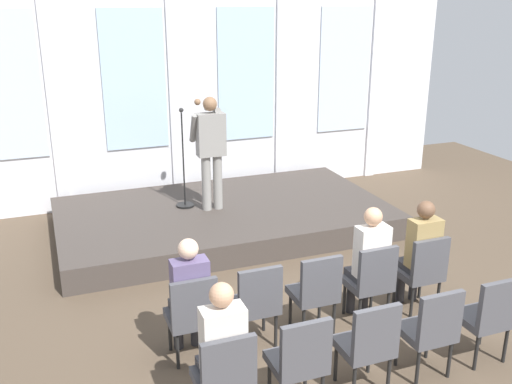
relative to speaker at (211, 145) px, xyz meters
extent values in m
plane|color=brown|center=(0.18, -3.81, -1.36)|extent=(14.38, 14.38, 0.00)
cube|color=silver|center=(0.18, 1.72, 0.92)|extent=(9.90, 0.10, 4.57)
cube|color=silver|center=(-2.79, 1.66, 0.79)|extent=(1.05, 0.04, 2.31)
cube|color=silver|center=(-2.11, 1.67, 0.92)|extent=(0.20, 0.08, 4.57)
cube|color=silver|center=(-0.81, 1.66, 0.79)|extent=(1.05, 0.04, 2.31)
cube|color=silver|center=(-0.13, 1.67, 0.92)|extent=(0.20, 0.08, 4.57)
cube|color=silver|center=(1.17, 1.66, 0.79)|extent=(1.05, 0.04, 2.31)
cube|color=silver|center=(1.85, 1.67, 0.92)|extent=(0.20, 0.08, 4.57)
cube|color=silver|center=(3.15, 1.66, 0.79)|extent=(1.05, 0.04, 2.31)
cube|color=silver|center=(3.83, 1.67, 0.92)|extent=(0.20, 0.08, 4.57)
cube|color=#3F3833|center=(0.18, -0.01, -1.19)|extent=(5.03, 2.86, 0.35)
cylinder|color=gray|center=(-0.09, -0.02, -0.58)|extent=(0.14, 0.14, 0.86)
cylinder|color=gray|center=(0.09, -0.02, -0.58)|extent=(0.14, 0.14, 0.86)
cube|color=gray|center=(0.00, -0.02, 0.16)|extent=(0.42, 0.22, 0.64)
cube|color=#26663F|center=(0.00, 0.10, 0.24)|extent=(0.06, 0.01, 0.38)
sphere|color=#8C6647|center=(0.00, -0.01, 0.62)|extent=(0.21, 0.21, 0.21)
cylinder|color=gray|center=(-0.24, 0.06, 0.27)|extent=(0.09, 0.28, 0.45)
cylinder|color=gray|center=(0.14, 0.12, 0.49)|extent=(0.15, 0.36, 0.15)
cylinder|color=gray|center=(0.08, 0.25, 0.52)|extent=(0.11, 0.34, 0.15)
sphere|color=#8C6647|center=(-0.04, 0.51, 0.57)|extent=(0.10, 0.10, 0.10)
cylinder|color=black|center=(-0.37, 0.25, -1.00)|extent=(0.28, 0.28, 0.03)
cylinder|color=black|center=(-0.37, 0.25, -0.26)|extent=(0.02, 0.02, 1.45)
sphere|color=#262626|center=(-0.37, 0.25, 0.51)|extent=(0.07, 0.07, 0.07)
cylinder|color=black|center=(-0.99, -2.97, -1.16)|extent=(0.04, 0.04, 0.40)
cylinder|color=black|center=(-1.35, -2.97, -1.16)|extent=(0.04, 0.04, 0.40)
cylinder|color=black|center=(-0.99, -3.31, -1.16)|extent=(0.04, 0.04, 0.40)
cylinder|color=black|center=(-1.35, -3.31, -1.16)|extent=(0.04, 0.04, 0.40)
cube|color=#47474C|center=(-1.17, -3.14, -0.92)|extent=(0.46, 0.44, 0.08)
cube|color=#47474C|center=(-1.17, -3.33, -0.65)|extent=(0.46, 0.06, 0.46)
cylinder|color=#2D2D33|center=(-1.26, -2.96, -1.14)|extent=(0.10, 0.10, 0.44)
cylinder|color=#2D2D33|center=(-1.08, -2.96, -1.14)|extent=(0.10, 0.10, 0.44)
cube|color=#2D2D33|center=(-1.17, -3.08, -0.86)|extent=(0.34, 0.36, 0.12)
cube|color=#594C72|center=(-1.17, -3.19, -0.54)|extent=(0.36, 0.20, 0.53)
sphere|color=beige|center=(-1.17, -3.17, -0.17)|extent=(0.20, 0.20, 0.20)
cylinder|color=black|center=(-0.31, -2.97, -1.16)|extent=(0.04, 0.04, 0.40)
cylinder|color=black|center=(-0.67, -2.97, -1.16)|extent=(0.04, 0.04, 0.40)
cylinder|color=black|center=(-0.31, -3.31, -1.16)|extent=(0.04, 0.04, 0.40)
cylinder|color=black|center=(-0.67, -3.31, -1.16)|extent=(0.04, 0.04, 0.40)
cube|color=#47474C|center=(-0.49, -3.14, -0.92)|extent=(0.46, 0.44, 0.08)
cube|color=#47474C|center=(-0.49, -3.33, -0.65)|extent=(0.46, 0.06, 0.46)
cylinder|color=black|center=(0.36, -2.97, -1.16)|extent=(0.04, 0.04, 0.40)
cylinder|color=black|center=(0.00, -2.97, -1.16)|extent=(0.04, 0.04, 0.40)
cylinder|color=black|center=(0.36, -3.31, -1.16)|extent=(0.04, 0.04, 0.40)
cylinder|color=black|center=(0.00, -3.31, -1.16)|extent=(0.04, 0.04, 0.40)
cube|color=#47474C|center=(0.18, -3.14, -0.92)|extent=(0.46, 0.44, 0.08)
cube|color=#47474C|center=(0.18, -3.33, -0.65)|extent=(0.46, 0.06, 0.46)
cylinder|color=black|center=(1.04, -2.97, -1.16)|extent=(0.04, 0.04, 0.40)
cylinder|color=black|center=(0.68, -2.97, -1.16)|extent=(0.04, 0.04, 0.40)
cylinder|color=black|center=(1.04, -3.31, -1.16)|extent=(0.04, 0.04, 0.40)
cylinder|color=black|center=(0.68, -3.31, -1.16)|extent=(0.04, 0.04, 0.40)
cube|color=#47474C|center=(0.86, -3.14, -0.92)|extent=(0.46, 0.44, 0.08)
cube|color=#47474C|center=(0.86, -3.33, -0.65)|extent=(0.46, 0.06, 0.46)
cylinder|color=#2D2D33|center=(0.77, -2.96, -1.14)|extent=(0.10, 0.10, 0.44)
cylinder|color=#2D2D33|center=(0.95, -2.96, -1.14)|extent=(0.10, 0.10, 0.44)
cube|color=#2D2D33|center=(0.86, -3.08, -0.86)|extent=(0.34, 0.36, 0.12)
cube|color=silver|center=(0.86, -3.19, -0.51)|extent=(0.36, 0.20, 0.58)
sphere|color=tan|center=(0.86, -3.17, -0.12)|extent=(0.20, 0.20, 0.20)
cylinder|color=black|center=(1.72, -2.97, -1.16)|extent=(0.04, 0.04, 0.40)
cylinder|color=black|center=(1.36, -2.97, -1.16)|extent=(0.04, 0.04, 0.40)
cylinder|color=black|center=(1.72, -3.31, -1.16)|extent=(0.04, 0.04, 0.40)
cylinder|color=black|center=(1.36, -3.31, -1.16)|extent=(0.04, 0.04, 0.40)
cube|color=#47474C|center=(1.54, -3.14, -0.92)|extent=(0.46, 0.44, 0.08)
cube|color=#47474C|center=(1.54, -3.33, -0.65)|extent=(0.46, 0.06, 0.46)
cylinder|color=#2D2D33|center=(1.45, -2.96, -1.14)|extent=(0.10, 0.10, 0.44)
cylinder|color=#2D2D33|center=(1.63, -2.96, -1.14)|extent=(0.10, 0.10, 0.44)
cube|color=#2D2D33|center=(1.54, -3.08, -0.86)|extent=(0.34, 0.36, 0.12)
cube|color=#997F4C|center=(1.54, -3.19, -0.52)|extent=(0.36, 0.20, 0.57)
sphere|color=brown|center=(1.54, -3.17, -0.13)|extent=(0.20, 0.20, 0.20)
cube|color=#47474C|center=(-1.17, -4.19, -0.92)|extent=(0.46, 0.44, 0.08)
cube|color=#47474C|center=(-1.17, -4.38, -0.65)|extent=(0.46, 0.06, 0.46)
cube|color=#2D2D33|center=(-1.17, -4.13, -0.86)|extent=(0.34, 0.36, 0.12)
cube|color=silver|center=(-1.17, -4.24, -0.51)|extent=(0.36, 0.20, 0.58)
sphere|color=tan|center=(-1.17, -4.22, -0.12)|extent=(0.20, 0.20, 0.20)
cylinder|color=black|center=(-0.31, -4.02, -1.16)|extent=(0.04, 0.04, 0.40)
cylinder|color=black|center=(-0.67, -4.02, -1.16)|extent=(0.04, 0.04, 0.40)
cube|color=#47474C|center=(-0.49, -4.19, -0.92)|extent=(0.46, 0.44, 0.08)
cube|color=#47474C|center=(-0.49, -4.38, -0.65)|extent=(0.46, 0.06, 0.46)
cylinder|color=black|center=(0.36, -4.02, -1.16)|extent=(0.04, 0.04, 0.40)
cylinder|color=black|center=(0.00, -4.02, -1.16)|extent=(0.04, 0.04, 0.40)
cylinder|color=black|center=(0.36, -4.36, -1.16)|extent=(0.04, 0.04, 0.40)
cylinder|color=black|center=(0.00, -4.36, -1.16)|extent=(0.04, 0.04, 0.40)
cube|color=#47474C|center=(0.18, -4.19, -0.92)|extent=(0.46, 0.44, 0.08)
cube|color=#47474C|center=(0.18, -4.38, -0.65)|extent=(0.46, 0.06, 0.46)
cylinder|color=black|center=(1.04, -4.02, -1.16)|extent=(0.04, 0.04, 0.40)
cylinder|color=black|center=(0.68, -4.02, -1.16)|extent=(0.04, 0.04, 0.40)
cylinder|color=black|center=(1.04, -4.36, -1.16)|extent=(0.04, 0.04, 0.40)
cylinder|color=black|center=(0.68, -4.36, -1.16)|extent=(0.04, 0.04, 0.40)
cube|color=#47474C|center=(0.86, -4.19, -0.92)|extent=(0.46, 0.44, 0.08)
cube|color=#47474C|center=(0.86, -4.38, -0.65)|extent=(0.46, 0.06, 0.46)
cylinder|color=black|center=(1.72, -4.02, -1.16)|extent=(0.04, 0.04, 0.40)
cylinder|color=black|center=(1.36, -4.02, -1.16)|extent=(0.04, 0.04, 0.40)
cylinder|color=black|center=(1.72, -4.36, -1.16)|extent=(0.04, 0.04, 0.40)
cylinder|color=black|center=(1.36, -4.36, -1.16)|extent=(0.04, 0.04, 0.40)
cube|color=#47474C|center=(1.54, -4.19, -0.92)|extent=(0.46, 0.44, 0.08)
cube|color=#47474C|center=(1.54, -4.38, -0.65)|extent=(0.46, 0.06, 0.46)
camera|label=1|loc=(-2.35, -8.09, 2.11)|focal=40.49mm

